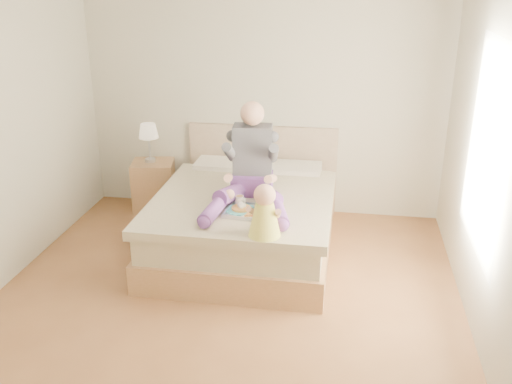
% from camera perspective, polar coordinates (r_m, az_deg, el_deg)
% --- Properties ---
extents(room, '(4.02, 4.22, 2.71)m').
position_cam_1_polar(room, '(4.33, -2.53, 6.16)').
color(room, brown).
rests_on(room, ground).
extents(bed, '(1.70, 2.18, 1.00)m').
position_cam_1_polar(bed, '(5.74, -0.91, -2.49)').
color(bed, '#986E47').
rests_on(bed, ground).
extents(nightstand, '(0.54, 0.50, 0.57)m').
position_cam_1_polar(nightstand, '(6.76, -10.17, 0.66)').
color(nightstand, '#986E47').
rests_on(nightstand, ground).
extents(lamp, '(0.22, 0.22, 0.45)m').
position_cam_1_polar(lamp, '(6.58, -10.70, 5.80)').
color(lamp, silver).
rests_on(lamp, nightstand).
extents(adult, '(0.78, 1.13, 0.92)m').
position_cam_1_polar(adult, '(5.34, -0.52, 2.14)').
color(adult, '#5D317C').
rests_on(adult, bed).
extents(tray, '(0.48, 0.39, 0.13)m').
position_cam_1_polar(tray, '(5.09, -0.51, -1.80)').
color(tray, silver).
rests_on(tray, bed).
extents(baby, '(0.30, 0.40, 0.45)m').
position_cam_1_polar(baby, '(4.62, 0.89, -2.27)').
color(baby, '#FBF74F').
rests_on(baby, bed).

